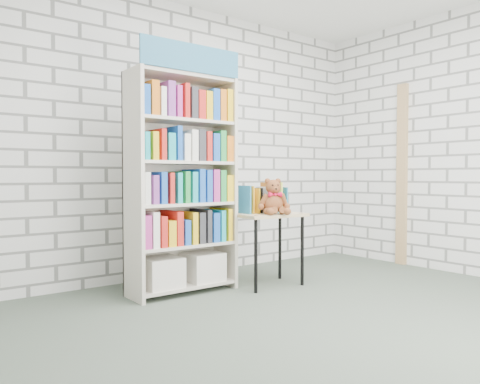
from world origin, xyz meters
TOP-DOWN VIEW (x-y plane):
  - ground at (0.00, 0.00)m, footprint 4.50×4.50m
  - room_shell at (0.00, 0.00)m, footprint 4.52×4.02m
  - bookshelf at (-0.49, 1.36)m, footprint 0.96×0.37m
  - display_table at (0.29, 1.08)m, footprint 0.66×0.48m
  - table_books at (0.30, 1.19)m, footprint 0.46×0.23m
  - teddy_bear at (0.27, 0.99)m, footprint 0.31×0.30m
  - door_trim at (2.23, 0.95)m, footprint 0.05×0.12m

SIDE VIEW (x-z plane):
  - ground at x=0.00m, z-range 0.00..0.00m
  - display_table at x=0.29m, z-range 0.25..0.93m
  - table_books at x=0.30m, z-range 0.68..0.95m
  - teddy_bear at x=0.27m, z-range 0.65..0.98m
  - bookshelf at x=-0.49m, z-range -0.10..2.06m
  - door_trim at x=2.23m, z-range 0.00..2.10m
  - room_shell at x=0.00m, z-range 0.38..3.19m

